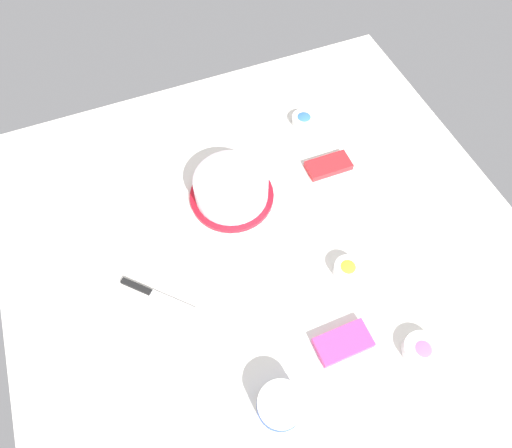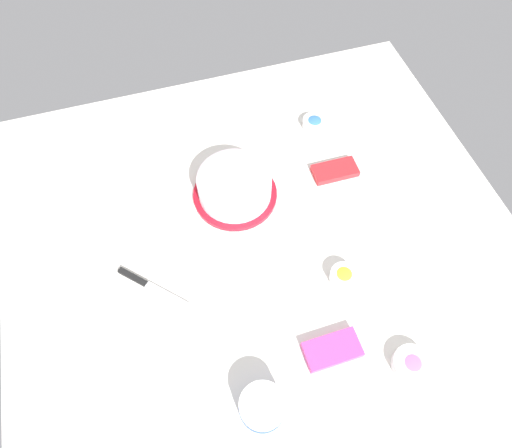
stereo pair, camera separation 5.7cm
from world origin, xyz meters
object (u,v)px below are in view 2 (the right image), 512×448
candy_box_upper (335,171)px  sprinkle_bowl_pink (412,364)px  spreading_knife (147,284)px  sprinkle_bowl_yellow (343,276)px  frosting_tub (262,407)px  candy_box_lower (332,350)px  sprinkle_bowl_blue (314,123)px  frosted_cake (235,186)px

candy_box_upper → sprinkle_bowl_pink: bearing=86.5°
spreading_knife → sprinkle_bowl_yellow: 0.56m
frosting_tub → sprinkle_bowl_yellow: size_ratio=1.49×
frosting_tub → candy_box_lower: bearing=-159.1°
candy_box_upper → sprinkle_bowl_blue: bearing=-91.1°
frosted_cake → frosting_tub: bearing=80.4°
frosted_cake → frosting_tub: size_ratio=2.34×
sprinkle_bowl_blue → frosted_cake: bearing=30.5°
spreading_knife → candy_box_lower: candy_box_lower is taller
frosted_cake → sprinkle_bowl_yellow: size_ratio=3.47×
sprinkle_bowl_blue → candy_box_lower: size_ratio=0.56×
spreading_knife → candy_box_lower: size_ratio=1.22×
sprinkle_bowl_blue → sprinkle_bowl_pink: (0.06, 0.85, 0.00)m
sprinkle_bowl_yellow → spreading_knife: bearing=-15.0°
candy_box_upper → sprinkle_bowl_yellow: bearing=72.1°
spreading_knife → frosting_tub: bearing=117.9°
frosted_cake → frosting_tub: 0.65m
sprinkle_bowl_blue → sprinkle_bowl_yellow: size_ratio=1.08×
sprinkle_bowl_blue → sprinkle_bowl_yellow: 0.59m
spreading_knife → sprinkle_bowl_pink: size_ratio=1.84×
frosting_tub → sprinkle_bowl_blue: frosting_tub is taller
sprinkle_bowl_yellow → sprinkle_bowl_pink: 0.29m
sprinkle_bowl_pink → sprinkle_bowl_yellow: bearing=-75.1°
frosting_tub → candy_box_upper: size_ratio=0.78×
frosted_cake → sprinkle_bowl_yellow: bearing=120.4°
frosted_cake → candy_box_upper: frosted_cake is taller
sprinkle_bowl_yellow → candy_box_lower: size_ratio=0.52×
frosting_tub → spreading_knife: bearing=-62.1°
sprinkle_bowl_blue → candy_box_upper: bearing=88.0°
frosting_tub → sprinkle_bowl_blue: bearing=-118.4°
frosting_tub → sprinkle_bowl_yellow: bearing=-140.7°
candy_box_lower → candy_box_upper: size_ratio=1.01×
frosting_tub → sprinkle_bowl_yellow: frosting_tub is taller
spreading_knife → candy_box_upper: (-0.67, -0.22, 0.00)m
candy_box_upper → candy_box_lower: bearing=68.0°
sprinkle_bowl_yellow → candy_box_lower: (0.11, 0.18, -0.01)m
candy_box_upper → spreading_knife: bearing=19.0°
frosted_cake → spreading_knife: (0.33, 0.23, -0.05)m
frosting_tub → candy_box_upper: frosting_tub is taller
spreading_knife → candy_box_lower: bearing=143.0°
frosting_tub → spreading_knife: frosting_tub is taller
sprinkle_bowl_pink → frosting_tub: bearing=-1.6°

